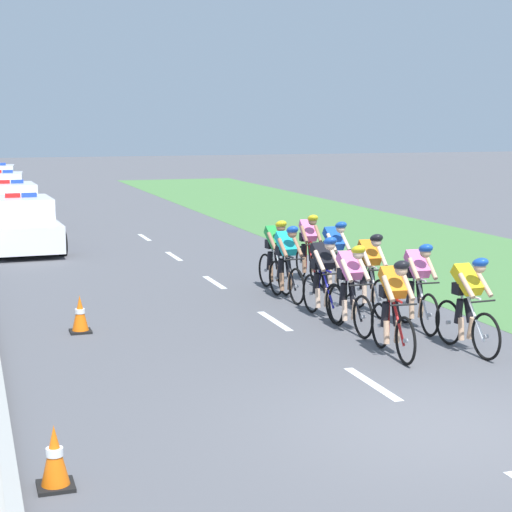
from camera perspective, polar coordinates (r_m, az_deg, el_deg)
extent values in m
plane|color=#56565B|center=(10.71, 11.79, -10.79)|extent=(160.00, 160.00, 0.00)
cube|color=#4C7F42|center=(25.97, 9.70, 0.80)|extent=(7.00, 60.00, 0.01)
cube|color=white|center=(12.21, 7.54, -8.20)|extent=(0.14, 1.60, 0.01)
cube|color=white|center=(15.78, 1.20, -4.23)|extent=(0.14, 1.60, 0.01)
cube|color=white|center=(19.52, -2.72, -1.71)|extent=(0.14, 1.60, 0.01)
cube|color=white|center=(23.34, -5.36, -0.01)|extent=(0.14, 1.60, 0.01)
cube|color=white|center=(27.22, -7.25, 1.21)|extent=(0.14, 1.60, 0.01)
torus|color=black|center=(13.10, 9.68, -5.44)|extent=(0.10, 0.73, 0.72)
cylinder|color=#99999E|center=(13.10, 9.68, -5.44)|extent=(0.06, 0.06, 0.06)
torus|color=black|center=(14.00, 8.05, -4.49)|extent=(0.10, 0.73, 0.72)
cylinder|color=#99999E|center=(14.00, 8.05, -4.49)|extent=(0.06, 0.06, 0.06)
cylinder|color=#B21919|center=(13.39, 8.97, -2.76)|extent=(0.08, 0.55, 0.04)
cylinder|color=#B21919|center=(13.30, 9.23, -4.27)|extent=(0.08, 0.48, 0.63)
cylinder|color=#B21919|center=(13.63, 8.62, -3.85)|extent=(0.04, 0.04, 0.65)
cylinder|color=black|center=(13.08, 9.56, -3.14)|extent=(0.42, 0.06, 0.03)
cube|color=black|center=(13.56, 8.65, -2.43)|extent=(0.12, 0.23, 0.05)
cube|color=orange|center=(13.41, 8.87, -1.69)|extent=(0.32, 0.57, 0.45)
cube|color=black|center=(13.54, 8.67, -2.27)|extent=(0.29, 0.22, 0.18)
cylinder|color=black|center=(13.60, 9.07, -3.72)|extent=(0.13, 0.23, 0.40)
cylinder|color=tan|center=(13.59, 9.17, -4.87)|extent=(0.10, 0.16, 0.36)
cylinder|color=black|center=(13.53, 8.36, -3.76)|extent=(0.12, 0.18, 0.40)
cylinder|color=tan|center=(13.52, 8.47, -4.93)|extent=(0.10, 0.13, 0.36)
cylinder|color=tan|center=(13.29, 9.86, -2.04)|extent=(0.11, 0.41, 0.35)
cylinder|color=tan|center=(13.16, 8.58, -2.11)|extent=(0.11, 0.41, 0.35)
sphere|color=tan|center=(13.10, 9.40, -0.89)|extent=(0.19, 0.19, 0.19)
ellipsoid|color=black|center=(13.08, 9.43, -0.62)|extent=(0.25, 0.33, 0.24)
torus|color=black|center=(13.61, 14.70, -5.08)|extent=(0.08, 0.73, 0.72)
cylinder|color=#99999E|center=(13.61, 14.70, -5.08)|extent=(0.06, 0.06, 0.06)
torus|color=black|center=(14.40, 12.37, -4.23)|extent=(0.08, 0.73, 0.72)
cylinder|color=#99999E|center=(14.40, 12.37, -4.23)|extent=(0.06, 0.06, 0.06)
cylinder|color=white|center=(13.85, 13.70, -2.52)|extent=(0.06, 0.55, 0.04)
cylinder|color=white|center=(13.78, 14.07, -3.97)|extent=(0.07, 0.48, 0.63)
cylinder|color=white|center=(14.07, 13.19, -3.59)|extent=(0.04, 0.04, 0.65)
cylinder|color=black|center=(13.57, 14.54, -2.86)|extent=(0.42, 0.05, 0.03)
cube|color=black|center=(14.00, 13.24, -2.21)|extent=(0.11, 0.22, 0.05)
cube|color=yellow|center=(13.87, 13.56, -1.49)|extent=(0.31, 0.56, 0.46)
cube|color=black|center=(13.99, 13.27, -2.06)|extent=(0.29, 0.21, 0.18)
cylinder|color=black|center=(14.07, 13.64, -3.44)|extent=(0.12, 0.23, 0.40)
cylinder|color=tan|center=(14.06, 13.78, -4.56)|extent=(0.10, 0.16, 0.36)
cylinder|color=black|center=(13.96, 13.03, -3.51)|extent=(0.12, 0.17, 0.40)
cylinder|color=tan|center=(13.96, 13.18, -4.63)|extent=(0.10, 0.13, 0.36)
cylinder|color=tan|center=(13.79, 14.61, -1.79)|extent=(0.10, 0.40, 0.35)
cylinder|color=tan|center=(13.61, 13.51, -1.89)|extent=(0.10, 0.40, 0.35)
sphere|color=tan|center=(13.59, 14.31, -0.70)|extent=(0.19, 0.19, 0.19)
ellipsoid|color=blue|center=(13.57, 14.35, -0.44)|extent=(0.25, 0.33, 0.24)
torus|color=black|center=(14.56, 6.96, -3.94)|extent=(0.06, 0.72, 0.72)
cylinder|color=#99999E|center=(14.56, 6.96, -3.94)|extent=(0.06, 0.06, 0.06)
torus|color=black|center=(15.44, 5.30, -3.18)|extent=(0.06, 0.72, 0.72)
cylinder|color=#99999E|center=(15.44, 5.30, -3.18)|extent=(0.06, 0.06, 0.06)
cylinder|color=black|center=(14.85, 6.22, -1.56)|extent=(0.05, 0.55, 0.04)
cylinder|color=black|center=(14.76, 6.50, -2.91)|extent=(0.05, 0.48, 0.63)
cylinder|color=black|center=(15.09, 5.87, -2.57)|extent=(0.04, 0.04, 0.65)
cylinder|color=black|center=(14.55, 6.82, -1.87)|extent=(0.42, 0.04, 0.03)
cube|color=black|center=(15.02, 5.89, -1.29)|extent=(0.11, 0.22, 0.05)
cube|color=pink|center=(14.88, 6.11, -0.61)|extent=(0.29, 0.55, 0.45)
cube|color=black|center=(15.01, 5.91, -1.14)|extent=(0.28, 0.21, 0.18)
cylinder|color=black|center=(15.06, 6.28, -2.44)|extent=(0.12, 0.23, 0.40)
cylinder|color=beige|center=(15.05, 6.40, -3.48)|extent=(0.09, 0.16, 0.36)
cylinder|color=black|center=(14.99, 5.66, -2.49)|extent=(0.11, 0.17, 0.40)
cylinder|color=beige|center=(14.97, 5.78, -3.53)|extent=(0.09, 0.12, 0.36)
cylinder|color=beige|center=(14.77, 7.03, -0.89)|extent=(0.09, 0.40, 0.35)
cylinder|color=beige|center=(14.63, 5.91, -0.96)|extent=(0.09, 0.40, 0.35)
sphere|color=beige|center=(14.57, 6.64, 0.14)|extent=(0.19, 0.19, 0.19)
ellipsoid|color=yellow|center=(14.56, 6.66, 0.39)|extent=(0.24, 0.32, 0.24)
torus|color=black|center=(14.89, 11.19, -3.77)|extent=(0.09, 0.73, 0.72)
cylinder|color=#99999E|center=(14.89, 11.19, -3.77)|extent=(0.06, 0.06, 0.06)
torus|color=black|center=(15.77, 9.63, -3.02)|extent=(0.09, 0.73, 0.72)
cylinder|color=#99999E|center=(15.77, 9.63, -3.02)|extent=(0.06, 0.06, 0.06)
cylinder|color=silver|center=(15.18, 10.52, -1.44)|extent=(0.07, 0.55, 0.04)
cylinder|color=silver|center=(15.08, 10.77, -2.76)|extent=(0.07, 0.48, 0.63)
cylinder|color=silver|center=(15.41, 10.18, -2.42)|extent=(0.04, 0.04, 0.65)
cylinder|color=black|center=(14.87, 11.09, -1.74)|extent=(0.42, 0.06, 0.03)
cube|color=black|center=(15.35, 10.21, -1.16)|extent=(0.11, 0.23, 0.05)
cube|color=pink|center=(15.21, 10.43, -0.50)|extent=(0.32, 0.57, 0.45)
cube|color=black|center=(15.34, 10.23, -1.02)|extent=(0.29, 0.22, 0.18)
cylinder|color=black|center=(15.39, 10.58, -2.30)|extent=(0.12, 0.23, 0.40)
cylinder|color=tan|center=(15.37, 10.68, -3.32)|extent=(0.10, 0.16, 0.36)
cylinder|color=black|center=(15.32, 9.97, -2.34)|extent=(0.12, 0.18, 0.40)
cylinder|color=tan|center=(15.30, 10.07, -3.36)|extent=(0.10, 0.13, 0.36)
cylinder|color=tan|center=(15.09, 11.32, -0.79)|extent=(0.10, 0.41, 0.35)
cylinder|color=tan|center=(14.96, 10.21, -0.84)|extent=(0.10, 0.41, 0.35)
sphere|color=tan|center=(14.90, 10.94, 0.23)|extent=(0.19, 0.19, 0.19)
ellipsoid|color=blue|center=(14.88, 10.96, 0.47)|extent=(0.25, 0.33, 0.24)
torus|color=black|center=(15.54, 5.14, -3.10)|extent=(0.08, 0.73, 0.72)
cylinder|color=#99999E|center=(15.54, 5.14, -3.10)|extent=(0.06, 0.06, 0.06)
torus|color=black|center=(16.43, 3.59, -2.44)|extent=(0.08, 0.73, 0.72)
cylinder|color=#99999E|center=(16.43, 3.59, -2.44)|extent=(0.06, 0.06, 0.06)
cylinder|color=#1E1E99|center=(15.84, 4.44, -0.89)|extent=(0.06, 0.55, 0.04)
cylinder|color=#1E1E99|center=(15.74, 4.71, -2.15)|extent=(0.06, 0.48, 0.63)
cylinder|color=#1E1E99|center=(16.07, 4.12, -1.85)|extent=(0.04, 0.04, 0.65)
cylinder|color=black|center=(15.53, 5.00, -1.16)|extent=(0.42, 0.05, 0.03)
cube|color=black|center=(16.01, 4.14, -0.64)|extent=(0.11, 0.22, 0.05)
cube|color=black|center=(15.87, 4.34, 0.01)|extent=(0.31, 0.56, 0.46)
cube|color=black|center=(16.00, 4.15, -0.50)|extent=(0.29, 0.21, 0.18)
cylinder|color=black|center=(16.05, 4.51, -1.72)|extent=(0.12, 0.23, 0.40)
cylinder|color=beige|center=(16.03, 4.62, -2.70)|extent=(0.10, 0.16, 0.36)
cylinder|color=black|center=(15.97, 3.92, -1.76)|extent=(0.12, 0.17, 0.40)
cylinder|color=beige|center=(15.95, 4.04, -2.75)|extent=(0.10, 0.13, 0.36)
cylinder|color=beige|center=(15.76, 5.20, -0.25)|extent=(0.10, 0.40, 0.35)
cylinder|color=beige|center=(15.62, 4.15, -0.32)|extent=(0.10, 0.40, 0.35)
sphere|color=beige|center=(15.57, 4.82, 0.72)|extent=(0.19, 0.19, 0.19)
ellipsoid|color=blue|center=(15.55, 4.84, 0.96)|extent=(0.25, 0.33, 0.24)
torus|color=black|center=(16.03, 8.05, -2.79)|extent=(0.07, 0.73, 0.72)
cylinder|color=#99999E|center=(16.03, 8.05, -2.79)|extent=(0.06, 0.06, 0.06)
torus|color=black|center=(16.94, 6.69, -2.14)|extent=(0.07, 0.73, 0.72)
cylinder|color=#99999E|center=(16.94, 6.69, -2.14)|extent=(0.06, 0.06, 0.06)
cylinder|color=silver|center=(16.34, 7.46, -0.64)|extent=(0.06, 0.55, 0.04)
cylinder|color=silver|center=(16.24, 7.68, -1.86)|extent=(0.06, 0.48, 0.63)
cylinder|color=silver|center=(16.58, 7.16, -1.57)|extent=(0.04, 0.04, 0.65)
cylinder|color=black|center=(16.03, 7.95, -0.91)|extent=(0.42, 0.05, 0.03)
cube|color=black|center=(16.52, 7.19, -0.39)|extent=(0.11, 0.22, 0.05)
cube|color=orange|center=(16.37, 7.37, 0.23)|extent=(0.30, 0.56, 0.44)
cube|color=black|center=(16.50, 7.20, -0.26)|extent=(0.29, 0.21, 0.18)
cylinder|color=black|center=(16.55, 7.54, -1.45)|extent=(0.12, 0.23, 0.40)
cylinder|color=beige|center=(16.53, 7.63, -2.40)|extent=(0.10, 0.16, 0.36)
cylinder|color=black|center=(16.48, 6.96, -1.48)|extent=(0.12, 0.17, 0.40)
cylinder|color=beige|center=(16.46, 7.05, -2.44)|extent=(0.10, 0.13, 0.36)
cylinder|color=beige|center=(16.25, 8.18, -0.03)|extent=(0.09, 0.40, 0.35)
cylinder|color=beige|center=(16.12, 7.15, -0.08)|extent=(0.09, 0.40, 0.35)
sphere|color=beige|center=(16.07, 7.81, 0.92)|extent=(0.19, 0.19, 0.19)
ellipsoid|color=black|center=(16.05, 7.83, 1.15)|extent=(0.24, 0.32, 0.24)
torus|color=black|center=(17.10, 2.65, -1.98)|extent=(0.09, 0.73, 0.72)
cylinder|color=#99999E|center=(17.10, 2.65, -1.98)|extent=(0.06, 0.06, 0.06)
torus|color=black|center=(18.00, 1.32, -1.43)|extent=(0.09, 0.73, 0.72)
cylinder|color=#99999E|center=(18.00, 1.32, -1.43)|extent=(0.06, 0.06, 0.06)
cylinder|color=black|center=(17.42, 2.05, 0.01)|extent=(0.07, 0.55, 0.04)
cylinder|color=black|center=(17.31, 2.28, -1.13)|extent=(0.07, 0.48, 0.63)
cylinder|color=black|center=(17.65, 1.78, -0.87)|extent=(0.04, 0.04, 0.65)
cylinder|color=black|center=(17.11, 2.52, -0.22)|extent=(0.42, 0.05, 0.03)
cube|color=black|center=(17.59, 1.78, 0.23)|extent=(0.11, 0.23, 0.05)
cube|color=#19B2B7|center=(17.45, 1.95, 0.82)|extent=(0.31, 0.56, 0.46)
cube|color=black|center=(17.58, 1.80, 0.36)|extent=(0.29, 0.22, 0.18)
cylinder|color=black|center=(17.62, 2.12, -0.76)|extent=(0.12, 0.23, 0.40)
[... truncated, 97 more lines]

